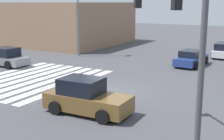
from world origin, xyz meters
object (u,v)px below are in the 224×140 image
car_1 (6,57)px  car_3 (86,98)px  street_light_pole_a (78,5)px  car_2 (191,58)px  traffic_signal_mast (175,29)px

car_1 → car_3: size_ratio=1.01×
car_3 → street_light_pole_a: bearing=124.7°
car_1 → car_2: 15.71m
car_1 → traffic_signal_mast: bearing=156.8°
car_1 → car_3: car_3 is taller
car_3 → car_1: bearing=151.4°
car_2 → car_3: 14.03m
car_2 → car_3: bearing=179.2°
traffic_signal_mast → street_light_pole_a: street_light_pole_a is taller
street_light_pole_a → car_2: bearing=94.5°
car_2 → street_light_pole_a: (0.87, -11.07, 4.42)m
car_2 → street_light_pole_a: 11.95m
traffic_signal_mast → car_1: traffic_signal_mast is taller
car_1 → street_light_pole_a: bearing=-108.5°
car_1 → car_2: size_ratio=1.01×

